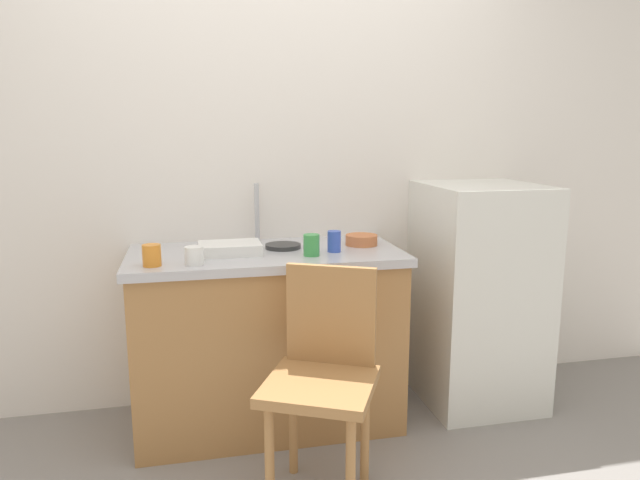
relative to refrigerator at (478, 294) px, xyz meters
The scene contains 13 objects.
back_wall 1.34m from the refrigerator, 161.66° to the left, with size 4.80×0.10×2.67m, color white.
cabinet_base 1.11m from the refrigerator, behind, with size 1.22×0.60×0.81m, color #A87542.
countertop 1.13m from the refrigerator, behind, with size 1.26×0.64×0.04m, color #B7B7BC.
faucet 1.22m from the refrigerator, 167.47° to the left, with size 0.02×0.02×0.29m, color #B7B7BC.
refrigerator is the anchor object (origin of this frame).
chair 1.15m from the refrigerator, 147.31° to the right, with size 0.54×0.54×0.89m.
dish_tray 1.31m from the refrigerator, behind, with size 0.28×0.20×0.05m, color white.
terracotta_bowl 0.70m from the refrigerator, behind, with size 0.16×0.16×0.05m, color #C67042.
hotplate 1.06m from the refrigerator, behind, with size 0.17×0.17×0.02m, color #2D2D2D.
cup_blue 0.87m from the refrigerator, behind, with size 0.06×0.06×0.10m, color blue.
cup_white 1.48m from the refrigerator, behind, with size 0.08×0.08×0.08m, color white.
cup_green 0.98m from the refrigerator, behind, with size 0.07×0.07×0.10m, color green.
cup_orange 1.65m from the refrigerator, behind, with size 0.08×0.08×0.09m, color orange.
Camera 1 is at (-0.39, -2.01, 1.42)m, focal length 32.76 mm.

